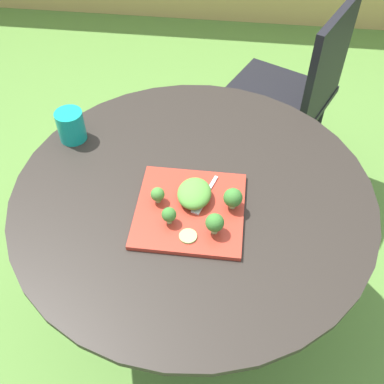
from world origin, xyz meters
The scene contains 12 objects.
ground_plane centered at (0.00, 0.00, 0.00)m, with size 12.00×12.00×0.00m, color #568438.
patio_table centered at (0.00, 0.00, 0.50)m, with size 1.06×1.06×0.70m.
patio_chair centered at (0.35, 0.81, 0.53)m, with size 0.59×0.59×0.90m.
salad_plate centered at (0.00, -0.08, 0.71)m, with size 0.30×0.30×0.01m, color #AD3323.
drinking_glass centered at (-0.41, 0.19, 0.75)m, with size 0.09×0.09×0.10m.
fork centered at (0.03, -0.04, 0.72)m, with size 0.06×0.15×0.00m.
lettuce_mound centered at (0.01, -0.04, 0.74)m, with size 0.10×0.12×0.05m, color #519338.
broccoli_floret_0 centered at (-0.09, -0.06, 0.75)m, with size 0.04×0.04×0.05m.
broccoli_floret_1 centered at (0.07, -0.15, 0.75)m, with size 0.05×0.05×0.06m.
broccoli_floret_2 centered at (-0.05, -0.13, 0.75)m, with size 0.04×0.04×0.05m.
broccoli_floret_3 centered at (0.12, -0.06, 0.75)m, with size 0.05×0.05×0.06m.
cucumber_slice_0 centered at (0.01, -0.17, 0.72)m, with size 0.05×0.05×0.01m, color #8EB766.
Camera 1 is at (0.10, -0.90, 1.70)m, focal length 43.36 mm.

